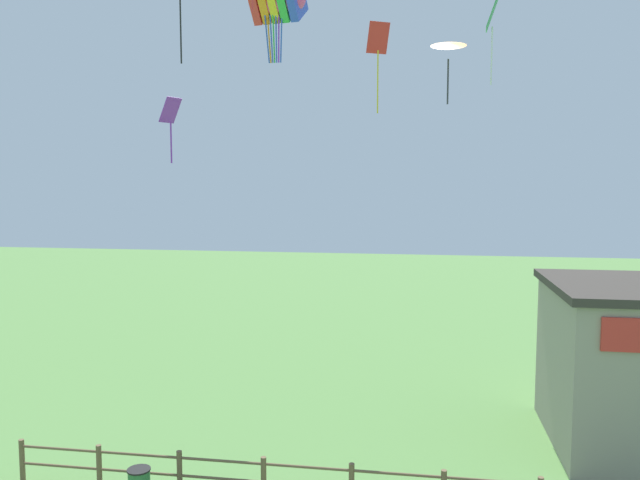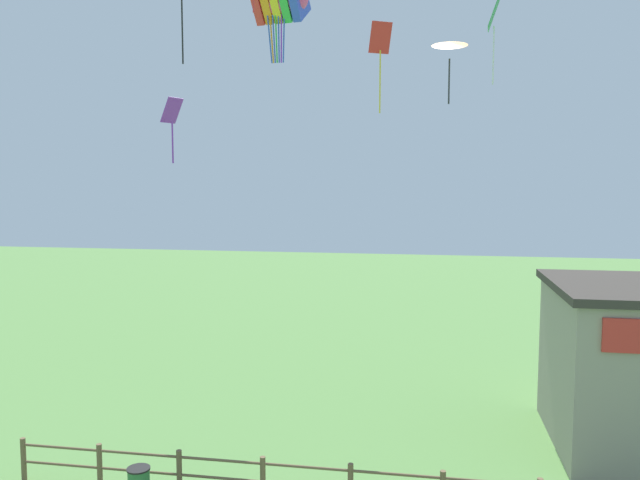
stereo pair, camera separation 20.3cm
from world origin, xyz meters
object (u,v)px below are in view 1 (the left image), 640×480
object	(u,v)px
kite_orange_delta	(449,46)
kite_purple_streamer	(171,118)
kite_rainbow_parafoil	(278,2)
kite_red_diamond	(378,48)
kite_green_diamond	(493,20)

from	to	relation	value
kite_orange_delta	kite_purple_streamer	size ratio (longest dim) A/B	1.00
kite_orange_delta	kite_purple_streamer	distance (m)	8.64
kite_rainbow_parafoil	kite_purple_streamer	size ratio (longest dim) A/B	1.63
kite_purple_streamer	kite_red_diamond	distance (m)	8.44
kite_green_diamond	kite_purple_streamer	bearing A→B (deg)	-166.86
kite_purple_streamer	kite_red_diamond	bearing A→B (deg)	41.04
kite_orange_delta	kite_red_diamond	xyz separation A→B (m)	(-2.38, 4.36, 0.90)
kite_rainbow_parafoil	kite_green_diamond	world-z (taller)	kite_rainbow_parafoil
kite_red_diamond	kite_green_diamond	bearing A→B (deg)	-37.76
kite_orange_delta	kite_purple_streamer	world-z (taller)	kite_orange_delta
kite_orange_delta	kite_red_diamond	world-z (taller)	kite_red_diamond
kite_red_diamond	kite_rainbow_parafoil	bearing A→B (deg)	168.00
kite_orange_delta	kite_green_diamond	bearing A→B (deg)	46.09
kite_purple_streamer	kite_green_diamond	bearing A→B (deg)	13.14
kite_orange_delta	kite_red_diamond	distance (m)	5.05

